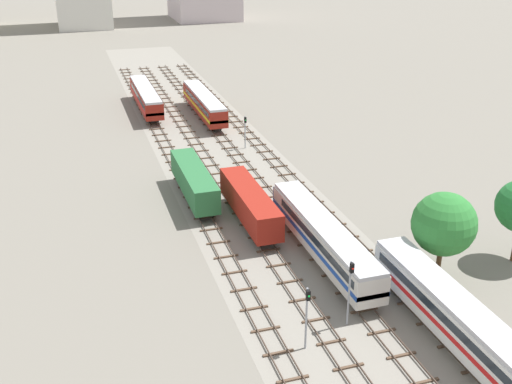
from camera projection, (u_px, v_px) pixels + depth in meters
ground_plane at (225, 163)px, 81.26m from camera, size 480.00×480.00×0.00m
ballast_bed at (225, 163)px, 81.26m from camera, size 16.81×176.00×0.01m
track_far_left at (176, 165)px, 80.31m from camera, size 2.40×126.00×0.29m
track_left at (208, 161)px, 81.49m from camera, size 2.40×126.00×0.29m
track_centre_left at (238, 158)px, 82.67m from camera, size 2.40×126.00×0.29m
track_centre at (268, 155)px, 83.85m from camera, size 2.40×126.00×0.29m
passenger_coach_centre_nearest at (464, 324)px, 43.95m from camera, size 2.96×22.00×3.80m
diesel_railcar_centre_left_near at (323, 236)px, 56.53m from camera, size 2.96×20.50×3.80m
freight_boxcar_left_mid at (250, 203)px, 63.73m from camera, size 2.87×14.00×3.60m
freight_boxcar_far_left_midfar at (194, 180)px, 69.38m from camera, size 2.87×14.00×3.60m
diesel_railcar_centre_left_far at (204, 103)px, 99.45m from camera, size 2.96×20.50×3.80m
diesel_railcar_far_left_farther at (146, 96)px, 103.15m from camera, size 2.96×20.50×3.80m
signal_post_nearest at (350, 286)px, 46.79m from camera, size 0.28×0.47×5.78m
signal_post_near at (307, 311)px, 44.17m from camera, size 0.28×0.47×5.29m
signal_post_mid at (245, 128)px, 85.47m from camera, size 0.28×0.47×4.74m
lineside_tree_0 at (444, 224)px, 52.94m from camera, size 5.69×5.69×8.09m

